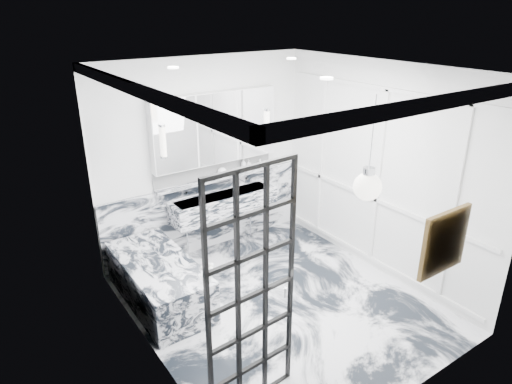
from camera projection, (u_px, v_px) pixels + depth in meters
floor at (280, 303)px, 5.60m from camera, size 3.60×3.60×0.00m
ceiling at (285, 69)px, 4.54m from camera, size 3.60×3.60×0.00m
wall_back at (204, 157)px, 6.44m from camera, size 3.60×0.00×3.60m
wall_front at (418, 269)px, 3.70m from camera, size 3.60×0.00×3.60m
wall_left at (146, 236)px, 4.23m from camera, size 0.00×3.60×3.60m
wall_right at (380, 171)px, 5.91m from camera, size 0.00×3.60×3.60m
marble_clad_back at (208, 214)px, 6.75m from camera, size 3.18×0.05×1.05m
marble_clad_left at (148, 242)px, 4.26m from camera, size 0.02×3.56×2.68m
panel_molding at (378, 179)px, 5.94m from camera, size 0.03×3.40×2.30m
soap_bottle_a at (243, 165)px, 6.76m from camera, size 0.08×0.08×0.21m
soap_bottle_b at (248, 165)px, 6.82m from camera, size 0.09×0.09×0.17m
soap_bottle_c at (260, 164)px, 6.93m from camera, size 0.13×0.13×0.14m
face_pot at (222, 172)px, 6.58m from camera, size 0.13×0.13×0.13m
amber_bottle at (221, 174)px, 6.58m from camera, size 0.04×0.04×0.10m
flower_vase at (208, 278)px, 5.02m from camera, size 0.08×0.08×0.12m
crittall_door at (252, 296)px, 3.81m from camera, size 0.88×0.10×2.27m
artwork at (445, 242)px, 3.88m from camera, size 0.48×0.05×0.48m
pendant_light at (367, 187)px, 3.81m from camera, size 0.24×0.24×0.24m
trough_sink at (224, 204)px, 6.58m from camera, size 1.60×0.45×0.30m
ledge at (217, 179)px, 6.58m from camera, size 1.90×0.14×0.04m
subway_tile at (215, 169)px, 6.58m from camera, size 1.90×0.03×0.23m
mirror_cabinet at (215, 128)px, 6.30m from camera, size 1.90×0.16×1.00m
sconce_left at (163, 142)px, 5.81m from camera, size 0.07×0.07×0.40m
sconce_right at (267, 124)px, 6.68m from camera, size 0.07×0.07×0.40m
bathtub at (159, 281)px, 5.56m from camera, size 0.75×1.65×0.55m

